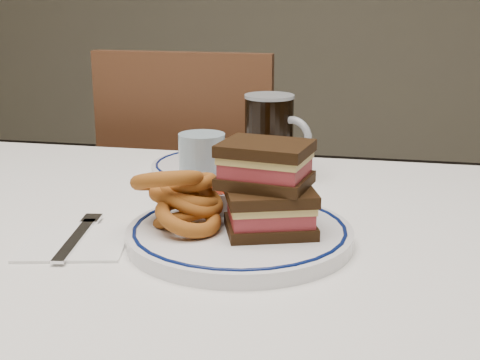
% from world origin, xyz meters
% --- Properties ---
extents(dining_table, '(1.27, 0.87, 0.75)m').
position_xyz_m(dining_table, '(0.00, 0.00, 0.64)').
color(dining_table, white).
rests_on(dining_table, floor).
extents(chair_far, '(0.44, 0.44, 0.94)m').
position_xyz_m(chair_far, '(-0.08, 0.74, 0.51)').
color(chair_far, '#4B2A18').
rests_on(chair_far, floor).
extents(main_plate, '(0.30, 0.30, 0.02)m').
position_xyz_m(main_plate, '(0.20, -0.06, 0.76)').
color(main_plate, white).
rests_on(main_plate, dining_table).
extents(reuben_sandwich, '(0.14, 0.13, 0.12)m').
position_xyz_m(reuben_sandwich, '(0.23, -0.06, 0.83)').
color(reuben_sandwich, black).
rests_on(reuben_sandwich, main_plate).
extents(onion_rings_main, '(0.13, 0.14, 0.11)m').
position_xyz_m(onion_rings_main, '(0.12, -0.05, 0.81)').
color(onion_rings_main, brown).
rests_on(onion_rings_main, main_plate).
extents(ketchup_ramekin, '(0.05, 0.05, 0.03)m').
position_xyz_m(ketchup_ramekin, '(0.16, 0.01, 0.79)').
color(ketchup_ramekin, silver).
rests_on(ketchup_ramekin, main_plate).
extents(beer_mug, '(0.13, 0.09, 0.15)m').
position_xyz_m(beer_mug, '(0.18, 0.28, 0.82)').
color(beer_mug, black).
rests_on(beer_mug, dining_table).
extents(water_glass, '(0.07, 0.07, 0.11)m').
position_xyz_m(water_glass, '(0.11, 0.09, 0.81)').
color(water_glass, '#8EA8B8').
rests_on(water_glass, dining_table).
extents(far_plate, '(0.26, 0.26, 0.02)m').
position_xyz_m(far_plate, '(0.09, 0.28, 0.76)').
color(far_plate, white).
rests_on(far_plate, dining_table).
extents(onion_rings_far, '(0.12, 0.12, 0.07)m').
position_xyz_m(onion_rings_far, '(0.10, 0.28, 0.79)').
color(onion_rings_far, brown).
rests_on(onion_rings_far, far_plate).
extents(napkin_fork, '(0.16, 0.18, 0.01)m').
position_xyz_m(napkin_fork, '(-0.02, -0.10, 0.75)').
color(napkin_fork, white).
rests_on(napkin_fork, dining_table).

